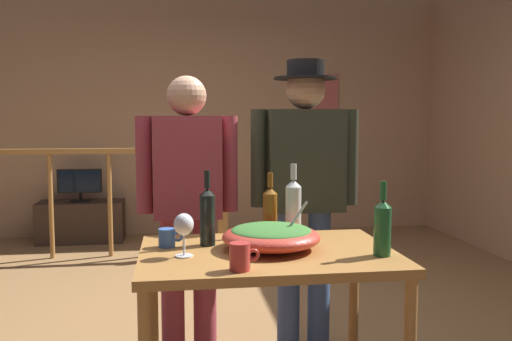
{
  "coord_description": "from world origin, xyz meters",
  "views": [
    {
      "loc": [
        -0.31,
        -3.31,
        1.34
      ],
      "look_at": [
        0.09,
        -0.63,
        1.08
      ],
      "focal_mm": 38.43,
      "sensor_mm": 36.0,
      "label": 1
    }
  ],
  "objects_px": {
    "serving_table": "(267,270)",
    "person_standing_right": "(305,179)",
    "stair_railing": "(130,187)",
    "wine_glass": "(184,226)",
    "flat_screen_tv": "(80,182)",
    "salad_bowl": "(271,236)",
    "framed_picture": "(320,97)",
    "person_standing_left": "(188,194)",
    "wine_bottle_green": "(382,226)",
    "wine_bottle_amber": "(270,210)",
    "wine_bottle_dark": "(207,215)",
    "wine_bottle_clear": "(293,206)",
    "mug_red": "(240,257)",
    "tv_console": "(81,221)",
    "mug_blue": "(167,238)"
  },
  "relations": [
    {
      "from": "serving_table",
      "to": "person_standing_right",
      "type": "distance_m",
      "value": 0.84
    },
    {
      "from": "stair_railing",
      "to": "wine_glass",
      "type": "height_order",
      "value": "stair_railing"
    },
    {
      "from": "flat_screen_tv",
      "to": "salad_bowl",
      "type": "height_order",
      "value": "salad_bowl"
    },
    {
      "from": "framed_picture",
      "to": "person_standing_left",
      "type": "distance_m",
      "value": 3.77
    },
    {
      "from": "wine_bottle_green",
      "to": "wine_bottle_amber",
      "type": "bearing_deg",
      "value": 129.8
    },
    {
      "from": "framed_picture",
      "to": "person_standing_left",
      "type": "height_order",
      "value": "framed_picture"
    },
    {
      "from": "salad_bowl",
      "to": "framed_picture",
      "type": "bearing_deg",
      "value": 72.2
    },
    {
      "from": "wine_bottle_dark",
      "to": "person_standing_left",
      "type": "xyz_separation_m",
      "value": [
        -0.08,
        0.56,
        0.02
      ]
    },
    {
      "from": "person_standing_right",
      "to": "wine_bottle_amber",
      "type": "bearing_deg",
      "value": 55.66
    },
    {
      "from": "wine_bottle_clear",
      "to": "mug_red",
      "type": "distance_m",
      "value": 0.67
    },
    {
      "from": "framed_picture",
      "to": "wine_bottle_dark",
      "type": "height_order",
      "value": "framed_picture"
    },
    {
      "from": "tv_console",
      "to": "wine_bottle_dark",
      "type": "height_order",
      "value": "wine_bottle_dark"
    },
    {
      "from": "serving_table",
      "to": "salad_bowl",
      "type": "distance_m",
      "value": 0.15
    },
    {
      "from": "framed_picture",
      "to": "person_standing_left",
      "type": "relative_size",
      "value": 0.34
    },
    {
      "from": "serving_table",
      "to": "wine_bottle_green",
      "type": "distance_m",
      "value": 0.53
    },
    {
      "from": "flat_screen_tv",
      "to": "person_standing_right",
      "type": "xyz_separation_m",
      "value": [
        1.75,
        -3.01,
        0.34
      ]
    },
    {
      "from": "flat_screen_tv",
      "to": "framed_picture",
      "type": "bearing_deg",
      "value": 6.7
    },
    {
      "from": "stair_railing",
      "to": "wine_bottle_dark",
      "type": "xyz_separation_m",
      "value": [
        0.59,
        -2.91,
        0.22
      ]
    },
    {
      "from": "mug_blue",
      "to": "mug_red",
      "type": "xyz_separation_m",
      "value": [
        0.28,
        -0.43,
        0.01
      ]
    },
    {
      "from": "tv_console",
      "to": "wine_bottle_clear",
      "type": "bearing_deg",
      "value": -65.27
    },
    {
      "from": "wine_bottle_amber",
      "to": "mug_blue",
      "type": "xyz_separation_m",
      "value": [
        -0.5,
        -0.19,
        -0.08
      ]
    },
    {
      "from": "stair_railing",
      "to": "mug_blue",
      "type": "bearing_deg",
      "value": -82.05
    },
    {
      "from": "wine_bottle_green",
      "to": "wine_bottle_dark",
      "type": "distance_m",
      "value": 0.78
    },
    {
      "from": "wine_bottle_amber",
      "to": "mug_red",
      "type": "xyz_separation_m",
      "value": [
        -0.22,
        -0.61,
        -0.07
      ]
    },
    {
      "from": "wine_bottle_green",
      "to": "mug_blue",
      "type": "distance_m",
      "value": 0.95
    },
    {
      "from": "wine_bottle_amber",
      "to": "person_standing_left",
      "type": "distance_m",
      "value": 0.55
    },
    {
      "from": "tv_console",
      "to": "mug_blue",
      "type": "xyz_separation_m",
      "value": [
        0.99,
        -3.61,
        0.58
      ]
    },
    {
      "from": "flat_screen_tv",
      "to": "mug_blue",
      "type": "xyz_separation_m",
      "value": [
        0.99,
        -3.58,
        0.15
      ]
    },
    {
      "from": "wine_glass",
      "to": "wine_bottle_dark",
      "type": "height_order",
      "value": "wine_bottle_dark"
    },
    {
      "from": "serving_table",
      "to": "salad_bowl",
      "type": "xyz_separation_m",
      "value": [
        0.02,
        0.02,
        0.15
      ]
    },
    {
      "from": "mug_red",
      "to": "person_standing_left",
      "type": "xyz_separation_m",
      "value": [
        -0.18,
        1.0,
        0.1
      ]
    },
    {
      "from": "stair_railing",
      "to": "person_standing_left",
      "type": "height_order",
      "value": "person_standing_left"
    },
    {
      "from": "wine_bottle_green",
      "to": "mug_red",
      "type": "xyz_separation_m",
      "value": [
        -0.62,
        -0.14,
        -0.07
      ]
    },
    {
      "from": "serving_table",
      "to": "mug_red",
      "type": "relative_size",
      "value": 9.56
    },
    {
      "from": "serving_table",
      "to": "stair_railing",
      "type": "bearing_deg",
      "value": 105.47
    },
    {
      "from": "tv_console",
      "to": "wine_glass",
      "type": "relative_size",
      "value": 4.89
    },
    {
      "from": "wine_bottle_clear",
      "to": "wine_bottle_dark",
      "type": "distance_m",
      "value": 0.45
    },
    {
      "from": "salad_bowl",
      "to": "tv_console",
      "type": "bearing_deg",
      "value": 111.17
    },
    {
      "from": "flat_screen_tv",
      "to": "wine_bottle_dark",
      "type": "bearing_deg",
      "value": -71.93
    },
    {
      "from": "flat_screen_tv",
      "to": "person_standing_right",
      "type": "bearing_deg",
      "value": -59.82
    },
    {
      "from": "flat_screen_tv",
      "to": "stair_railing",
      "type": "bearing_deg",
      "value": -49.17
    },
    {
      "from": "wine_bottle_clear",
      "to": "serving_table",
      "type": "bearing_deg",
      "value": -122.14
    },
    {
      "from": "person_standing_left",
      "to": "mug_blue",
      "type": "bearing_deg",
      "value": 79.23
    },
    {
      "from": "framed_picture",
      "to": "mug_red",
      "type": "height_order",
      "value": "framed_picture"
    },
    {
      "from": "flat_screen_tv",
      "to": "wine_bottle_clear",
      "type": "relative_size",
      "value": 1.29
    },
    {
      "from": "wine_bottle_clear",
      "to": "person_standing_left",
      "type": "relative_size",
      "value": 0.23
    },
    {
      "from": "tv_console",
      "to": "wine_bottle_clear",
      "type": "distance_m",
      "value": 3.88
    },
    {
      "from": "wine_bottle_green",
      "to": "mug_red",
      "type": "distance_m",
      "value": 0.64
    },
    {
      "from": "framed_picture",
      "to": "salad_bowl",
      "type": "bearing_deg",
      "value": -107.8
    },
    {
      "from": "stair_railing",
      "to": "wine_bottle_green",
      "type": "distance_m",
      "value": 3.47
    }
  ]
}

